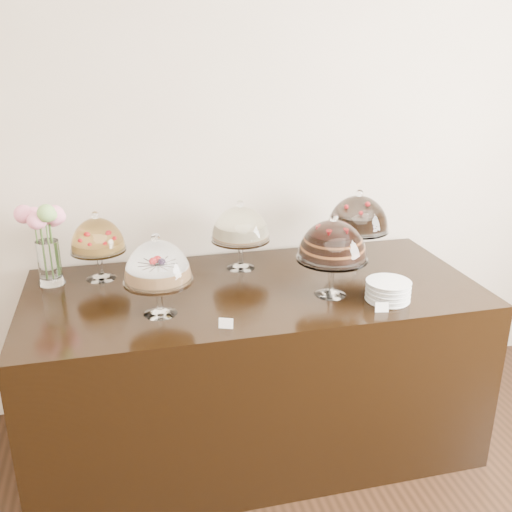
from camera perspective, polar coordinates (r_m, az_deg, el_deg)
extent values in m
cube|color=beige|center=(3.17, -1.21, 10.99)|extent=(5.00, 0.04, 3.00)
cube|color=black|center=(3.01, -0.23, -10.97)|extent=(2.20, 1.00, 0.90)
cone|color=white|center=(2.57, -9.54, -5.43)|extent=(0.15, 0.15, 0.02)
cylinder|color=white|center=(2.54, -9.64, -3.90)|extent=(0.03, 0.03, 0.12)
cylinder|color=white|center=(2.51, -9.73, -2.48)|extent=(0.30, 0.30, 0.01)
cylinder|color=#AA7A4B|center=(2.49, -9.78, -1.73)|extent=(0.25, 0.25, 0.06)
sphere|color=#B70E12|center=(2.50, -8.40, -0.61)|extent=(0.02, 0.02, 0.02)
sphere|color=#B70E12|center=(2.52, -11.03, -0.62)|extent=(0.02, 0.02, 0.02)
sphere|color=#B70E12|center=(2.42, -10.06, -1.48)|extent=(0.02, 0.02, 0.02)
sphere|color=white|center=(2.44, -10.00, 1.82)|extent=(0.04, 0.04, 0.04)
cone|color=white|center=(2.74, 7.42, -3.59)|extent=(0.15, 0.15, 0.02)
cylinder|color=white|center=(2.70, 7.51, -1.87)|extent=(0.03, 0.03, 0.15)
cylinder|color=white|center=(2.67, 7.59, -0.23)|extent=(0.33, 0.33, 0.01)
cylinder|color=black|center=(2.65, 7.65, 1.08)|extent=(0.24, 0.24, 0.12)
sphere|color=#B70E12|center=(2.67, 8.82, 2.71)|extent=(0.02, 0.02, 0.02)
sphere|color=#B70E12|center=(2.69, 7.25, 2.91)|extent=(0.02, 0.02, 0.02)
sphere|color=#B70E12|center=(2.63, 6.31, 2.54)|extent=(0.02, 0.02, 0.02)
sphere|color=#B70E12|center=(2.57, 7.33, 2.09)|extent=(0.02, 0.02, 0.02)
sphere|color=#B70E12|center=(2.60, 8.91, 2.20)|extent=(0.02, 0.02, 0.02)
sphere|color=white|center=(2.61, 7.79, 3.82)|extent=(0.04, 0.04, 0.04)
cone|color=white|center=(3.04, -1.53, -0.95)|extent=(0.15, 0.15, 0.02)
cylinder|color=white|center=(3.01, -1.55, 0.44)|extent=(0.03, 0.03, 0.13)
cylinder|color=white|center=(2.98, -1.56, 1.73)|extent=(0.31, 0.31, 0.01)
cylinder|color=beige|center=(2.97, -1.57, 2.47)|extent=(0.25, 0.25, 0.07)
sphere|color=white|center=(2.93, -1.60, 5.22)|extent=(0.04, 0.04, 0.04)
cone|color=white|center=(3.18, 9.91, -0.28)|extent=(0.15, 0.15, 0.02)
cylinder|color=white|center=(3.15, 10.01, 1.24)|extent=(0.03, 0.03, 0.15)
cylinder|color=white|center=(3.12, 10.10, 2.68)|extent=(0.33, 0.33, 0.01)
cylinder|color=black|center=(3.11, 10.16, 3.48)|extent=(0.27, 0.27, 0.08)
sphere|color=#B70E12|center=(3.14, 11.25, 4.53)|extent=(0.02, 0.02, 0.02)
sphere|color=#B70E12|center=(3.12, 8.92, 4.55)|extent=(0.02, 0.02, 0.02)
sphere|color=#B70E12|center=(3.02, 10.47, 3.95)|extent=(0.02, 0.02, 0.02)
sphere|color=white|center=(3.07, 10.33, 6.19)|extent=(0.04, 0.04, 0.04)
cone|color=white|center=(3.00, -15.22, -1.94)|extent=(0.15, 0.15, 0.02)
cylinder|color=white|center=(2.98, -15.35, -0.62)|extent=(0.03, 0.03, 0.12)
cylinder|color=white|center=(2.96, -15.47, 0.60)|extent=(0.27, 0.27, 0.01)
cylinder|color=#B58435|center=(2.95, -15.51, 1.06)|extent=(0.23, 0.23, 0.04)
sphere|color=#B70E12|center=(2.95, -14.37, 1.80)|extent=(0.02, 0.02, 0.02)
sphere|color=#B70E12|center=(3.00, -15.27, 1.99)|extent=(0.02, 0.02, 0.02)
sphere|color=#B70E12|center=(2.98, -16.46, 1.77)|extent=(0.02, 0.02, 0.02)
sphere|color=#B70E12|center=(2.92, -16.78, 1.37)|extent=(0.02, 0.02, 0.02)
sphere|color=#B70E12|center=(2.88, -15.87, 1.17)|extent=(0.02, 0.02, 0.02)
sphere|color=#B70E12|center=(2.89, -14.65, 1.39)|extent=(0.02, 0.02, 0.02)
sphere|color=white|center=(2.90, -15.80, 3.94)|extent=(0.04, 0.04, 0.04)
cylinder|color=white|center=(2.98, -19.96, -0.61)|extent=(0.11, 0.11, 0.22)
cylinder|color=#476B2D|center=(2.95, -19.66, 0.96)|extent=(0.01, 0.01, 0.31)
sphere|color=pink|center=(2.91, -19.53, 3.89)|extent=(0.10, 0.10, 0.10)
cylinder|color=#476B2D|center=(2.98, -19.73, 0.83)|extent=(0.01, 0.01, 0.28)
sphere|color=pink|center=(2.96, -19.67, 3.57)|extent=(0.08, 0.08, 0.08)
cylinder|color=#476B2D|center=(3.02, -20.56, 0.97)|extent=(0.01, 0.01, 0.28)
sphere|color=pink|center=(3.05, -21.32, 3.77)|extent=(0.09, 0.09, 0.09)
cylinder|color=#476B2D|center=(2.97, -20.99, 0.97)|extent=(0.01, 0.01, 0.32)
sphere|color=pink|center=(2.94, -22.22, 3.89)|extent=(0.09, 0.09, 0.09)
cylinder|color=#476B2D|center=(2.93, -20.45, 0.65)|extent=(0.01, 0.01, 0.30)
sphere|color=pink|center=(2.87, -21.14, 3.30)|extent=(0.08, 0.08, 0.08)
cylinder|color=#476B2D|center=(2.92, -20.00, 0.99)|extent=(0.01, 0.01, 0.34)
sphere|color=#79AB53|center=(2.84, -20.23, 4.03)|extent=(0.09, 0.09, 0.09)
cylinder|color=silver|center=(2.73, 12.99, -4.26)|extent=(0.20, 0.20, 0.01)
cylinder|color=silver|center=(2.72, 13.01, -4.05)|extent=(0.19, 0.19, 0.01)
cylinder|color=silver|center=(2.72, 13.02, -3.84)|extent=(0.20, 0.20, 0.01)
cylinder|color=silver|center=(2.72, 13.04, -3.63)|extent=(0.19, 0.19, 0.01)
cylinder|color=silver|center=(2.71, 13.06, -3.42)|extent=(0.20, 0.20, 0.01)
cylinder|color=silver|center=(2.71, 13.08, -3.20)|extent=(0.19, 0.19, 0.01)
cylinder|color=silver|center=(2.70, 13.10, -2.99)|extent=(0.20, 0.20, 0.01)
cylinder|color=silver|center=(2.70, 13.12, -2.78)|extent=(0.19, 0.19, 0.01)
cylinder|color=silver|center=(2.69, 13.14, -2.56)|extent=(0.20, 0.20, 0.01)
cube|color=white|center=(2.41, -3.03, -6.75)|extent=(0.06, 0.04, 0.04)
cube|color=white|center=(2.60, 12.47, -5.04)|extent=(0.06, 0.03, 0.04)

